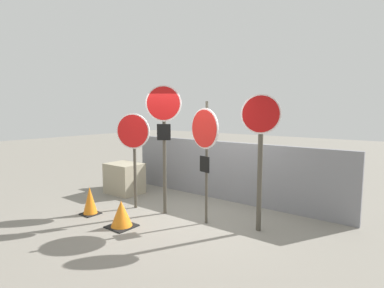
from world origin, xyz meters
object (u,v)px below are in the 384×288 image
traffic_cone_1 (121,214)px  storage_crate (124,178)px  stop_sign_1 (164,123)px  traffic_cone_0 (90,201)px  stop_sign_3 (260,139)px  stop_sign_0 (133,140)px  stop_sign_2 (205,137)px

traffic_cone_1 → storage_crate: bearing=138.5°
stop_sign_1 → traffic_cone_0: (-1.24, -0.95, -1.62)m
stop_sign_3 → stop_sign_0: bearing=171.7°
stop_sign_1 → stop_sign_2: bearing=-29.8°
stop_sign_3 → traffic_cone_0: (-3.19, -1.30, -1.38)m
stop_sign_0 → stop_sign_1: size_ratio=0.79×
stop_sign_0 → storage_crate: stop_sign_0 is taller
stop_sign_0 → traffic_cone_0: size_ratio=3.61×
stop_sign_1 → storage_crate: stop_sign_1 is taller
stop_sign_2 → stop_sign_3: 1.02m
traffic_cone_1 → stop_sign_3: bearing=32.6°
stop_sign_2 → stop_sign_3: stop_sign_3 is taller
stop_sign_2 → traffic_cone_0: size_ratio=4.00×
stop_sign_1 → stop_sign_0: bearing=155.9°
stop_sign_2 → stop_sign_3: (0.98, 0.28, -0.00)m
traffic_cone_1 → stop_sign_0: bearing=124.9°
stop_sign_0 → stop_sign_2: 1.77m
stop_sign_0 → traffic_cone_0: bearing=-141.7°
stop_sign_0 → storage_crate: size_ratio=2.36×
stop_sign_1 → traffic_cone_1: 1.95m
traffic_cone_0 → traffic_cone_1: (1.07, -0.05, -0.04)m
stop_sign_1 → storage_crate: 2.52m
traffic_cone_1 → stop_sign_2: bearing=43.3°
stop_sign_0 → traffic_cone_1: bearing=-77.9°
stop_sign_3 → storage_crate: size_ratio=2.74×
traffic_cone_0 → stop_sign_2: bearing=24.8°
stop_sign_0 → traffic_cone_1: 1.67m
stop_sign_1 → storage_crate: (-1.93, 0.56, -1.51)m
stop_sign_3 → traffic_cone_1: stop_sign_3 is taller
traffic_cone_0 → storage_crate: size_ratio=0.65×
stop_sign_3 → traffic_cone_0: bearing=-176.0°
stop_sign_3 → traffic_cone_0: stop_sign_3 is taller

